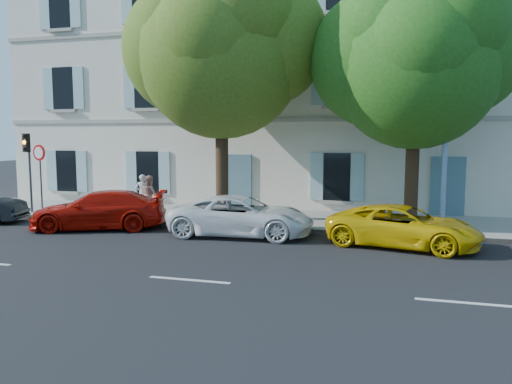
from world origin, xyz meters
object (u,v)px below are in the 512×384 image
(car_red_coupe, at_px, (99,210))
(car_yellow_supercar, at_px, (403,226))
(car_white_coupe, at_px, (241,216))
(road_sign, at_px, (40,164))
(tree_right, at_px, (416,66))
(pedestrian_b, at_px, (150,195))
(traffic_light, at_px, (28,155))
(pedestrian_a, at_px, (143,193))
(street_lamp, at_px, (448,83))
(tree_left, at_px, (221,56))

(car_red_coupe, height_order, car_yellow_supercar, car_red_coupe)
(car_white_coupe, relative_size, road_sign, 1.71)
(car_yellow_supercar, bearing_deg, tree_right, 5.82)
(pedestrian_b, bearing_deg, traffic_light, 52.75)
(tree_right, distance_m, traffic_light, 15.50)
(pedestrian_a, bearing_deg, tree_right, 155.35)
(car_yellow_supercar, xyz_separation_m, pedestrian_b, (-9.84, 2.79, 0.32))
(road_sign, distance_m, street_lamp, 15.77)
(car_white_coupe, distance_m, street_lamp, 7.92)
(tree_left, height_order, pedestrian_b, tree_left)
(car_white_coupe, distance_m, tree_left, 6.09)
(road_sign, relative_size, street_lamp, 0.33)
(car_red_coupe, bearing_deg, road_sign, -134.00)
(road_sign, bearing_deg, car_yellow_supercar, -7.31)
(car_yellow_supercar, xyz_separation_m, tree_right, (0.27, 2.30, 5.00))
(car_white_coupe, distance_m, road_sign, 9.31)
(car_red_coupe, relative_size, tree_right, 0.56)
(traffic_light, height_order, street_lamp, street_lamp)
(tree_left, xyz_separation_m, tree_right, (6.85, -0.07, -0.61))
(car_yellow_supercar, relative_size, traffic_light, 1.38)
(tree_right, relative_size, pedestrian_a, 5.35)
(car_red_coupe, height_order, tree_left, tree_left)
(pedestrian_b, bearing_deg, road_sign, 55.42)
(car_red_coupe, distance_m, pedestrian_b, 2.75)
(pedestrian_a, bearing_deg, traffic_light, -5.94)
(pedestrian_a, bearing_deg, road_sign, -2.29)
(tree_left, distance_m, street_lamp, 7.97)
(street_lamp, bearing_deg, pedestrian_b, 174.96)
(pedestrian_a, relative_size, pedestrian_b, 1.00)
(car_yellow_supercar, bearing_deg, car_white_coupe, 99.03)
(street_lamp, xyz_separation_m, pedestrian_a, (-11.60, 1.29, -4.05))
(car_yellow_supercar, xyz_separation_m, tree_left, (-6.58, 2.37, 5.61))
(car_yellow_supercar, distance_m, road_sign, 14.45)
(car_yellow_supercar, distance_m, tree_right, 5.51)
(pedestrian_a, bearing_deg, car_yellow_supercar, 142.95)
(car_yellow_supercar, xyz_separation_m, street_lamp, (1.27, 1.81, 4.37))
(car_yellow_supercar, xyz_separation_m, traffic_light, (-14.91, 1.93, 1.89))
(road_sign, xyz_separation_m, pedestrian_a, (3.92, 1.28, -1.23))
(tree_right, bearing_deg, traffic_light, -178.60)
(street_lamp, height_order, pedestrian_a, street_lamp)
(car_red_coupe, distance_m, street_lamp, 12.61)
(tree_right, relative_size, pedestrian_b, 5.37)
(tree_right, bearing_deg, tree_left, 179.45)
(car_red_coupe, xyz_separation_m, pedestrian_a, (0.14, 2.98, 0.26))
(pedestrian_a, bearing_deg, pedestrian_b, 127.05)
(road_sign, relative_size, pedestrian_b, 1.77)
(car_white_coupe, height_order, tree_right, tree_right)
(pedestrian_a, height_order, pedestrian_b, pedestrian_a)
(traffic_light, height_order, pedestrian_b, traffic_light)
(car_white_coupe, xyz_separation_m, pedestrian_a, (-5.14, 2.80, 0.28))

